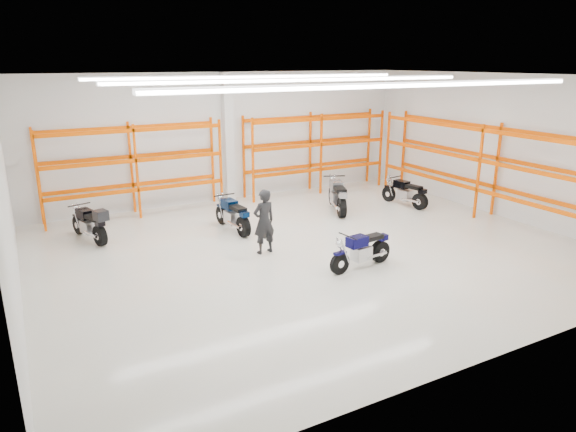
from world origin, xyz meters
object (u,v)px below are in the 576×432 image
motorcycle_back_b (233,216)px  motorcycle_back_c (337,197)px  structural_column (228,138)px  standing_man (264,222)px  motorcycle_back_a (91,224)px  motorcycle_main (363,250)px  motorcycle_back_d (406,194)px

motorcycle_back_b → motorcycle_back_c: (3.85, 0.25, 0.05)m
motorcycle_back_c → structural_column: structural_column is taller
structural_column → standing_man: bearing=-102.9°
motorcycle_back_a → standing_man: (3.86, -3.11, 0.36)m
motorcycle_main → motorcycle_back_b: 4.44m
motorcycle_main → motorcycle_back_c: size_ratio=0.88×
motorcycle_main → motorcycle_back_b: size_ratio=0.92×
motorcycle_back_b → standing_man: size_ratio=1.18×
standing_man → motorcycle_back_b: bearing=-96.4°
motorcycle_back_c → motorcycle_back_d: motorcycle_back_c is taller
motorcycle_back_b → motorcycle_back_d: bearing=-2.7°
motorcycle_back_b → standing_man: (0.02, -2.06, 0.39)m
motorcycle_back_d → standing_man: 6.58m
motorcycle_back_b → structural_column: (1.27, 3.38, 1.78)m
motorcycle_back_b → structural_column: bearing=69.4°
motorcycle_back_b → structural_column: structural_column is taller
motorcycle_main → structural_column: (-0.45, 7.48, 1.82)m
motorcycle_back_c → standing_man: 4.49m
motorcycle_main → motorcycle_back_c: bearing=63.9°
structural_column → motorcycle_back_d: bearing=-35.9°
motorcycle_back_d → structural_column: (-5.07, 3.68, 1.80)m
motorcycle_back_c → standing_man: bearing=-148.8°
motorcycle_back_a → structural_column: 5.88m
motorcycle_main → motorcycle_back_d: bearing=39.4°
motorcycle_back_b → motorcycle_back_c: size_ratio=0.95×
motorcycle_back_b → motorcycle_back_c: 3.86m
motorcycle_back_c → motorcycle_back_d: 2.55m
motorcycle_back_b → standing_man: standing_man is taller
motorcycle_main → motorcycle_back_d: 5.98m
standing_man → motorcycle_back_c: bearing=-155.8°
motorcycle_back_b → standing_man: 2.10m
motorcycle_back_b → motorcycle_back_c: motorcycle_back_c is taller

